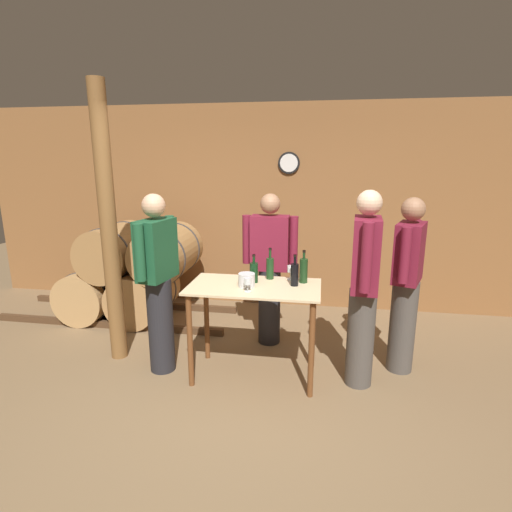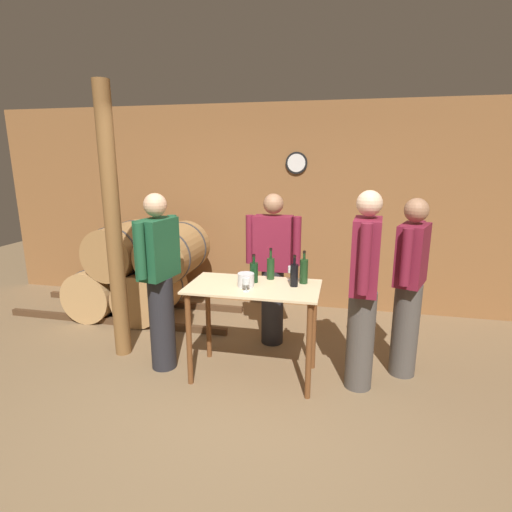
# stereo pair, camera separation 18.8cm
# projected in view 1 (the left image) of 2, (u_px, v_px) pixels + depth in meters

# --- Properties ---
(ground_plane) EXTENTS (14.00, 14.00, 0.00)m
(ground_plane) POSITION_uv_depth(u_px,v_px,m) (238.00, 412.00, 3.23)
(ground_plane) COLOR brown
(back_wall) EXTENTS (8.40, 0.08, 2.70)m
(back_wall) POSITION_uv_depth(u_px,v_px,m) (276.00, 208.00, 5.37)
(back_wall) COLOR brown
(back_wall) RESTS_ON ground_plane
(barrel_rack) EXTENTS (2.92, 0.89, 1.22)m
(barrel_rack) POSITION_uv_depth(u_px,v_px,m) (130.00, 273.00, 5.03)
(barrel_rack) COLOR #4C331E
(barrel_rack) RESTS_ON ground_plane
(tasting_table) EXTENTS (1.18, 0.64, 0.89)m
(tasting_table) POSITION_uv_depth(u_px,v_px,m) (254.00, 304.00, 3.62)
(tasting_table) COLOR beige
(tasting_table) RESTS_ON ground_plane
(wooden_post) EXTENTS (0.16, 0.16, 2.70)m
(wooden_post) POSITION_uv_depth(u_px,v_px,m) (109.00, 228.00, 3.84)
(wooden_post) COLOR brown
(wooden_post) RESTS_ON ground_plane
(wine_bottle_far_left) EXTENTS (0.08, 0.08, 0.26)m
(wine_bottle_far_left) POSITION_uv_depth(u_px,v_px,m) (254.00, 272.00, 3.65)
(wine_bottle_far_left) COLOR black
(wine_bottle_far_left) RESTS_ON tasting_table
(wine_bottle_left) EXTENTS (0.07, 0.07, 0.30)m
(wine_bottle_left) POSITION_uv_depth(u_px,v_px,m) (270.00, 267.00, 3.76)
(wine_bottle_left) COLOR #193819
(wine_bottle_left) RESTS_ON tasting_table
(wine_bottle_center) EXTENTS (0.07, 0.07, 0.28)m
(wine_bottle_center) POSITION_uv_depth(u_px,v_px,m) (295.00, 274.00, 3.55)
(wine_bottle_center) COLOR black
(wine_bottle_center) RESTS_ON tasting_table
(wine_bottle_right) EXTENTS (0.08, 0.08, 0.30)m
(wine_bottle_right) POSITION_uv_depth(u_px,v_px,m) (304.00, 270.00, 3.64)
(wine_bottle_right) COLOR #193819
(wine_bottle_right) RESTS_ON tasting_table
(wine_glass_near_left) EXTENTS (0.06, 0.06, 0.12)m
(wine_glass_near_left) POSITION_uv_depth(u_px,v_px,m) (248.00, 282.00, 3.40)
(wine_glass_near_left) COLOR silver
(wine_glass_near_left) RESTS_ON tasting_table
(wine_glass_near_center) EXTENTS (0.06, 0.06, 0.14)m
(wine_glass_near_center) POSITION_uv_depth(u_px,v_px,m) (291.00, 270.00, 3.73)
(wine_glass_near_center) COLOR silver
(wine_glass_near_center) RESTS_ON tasting_table
(ice_bucket) EXTENTS (0.15, 0.15, 0.12)m
(ice_bucket) POSITION_uv_depth(u_px,v_px,m) (247.00, 280.00, 3.53)
(ice_bucket) COLOR silver
(ice_bucket) RESTS_ON tasting_table
(person_host) EXTENTS (0.34, 0.56, 1.67)m
(person_host) POSITION_uv_depth(u_px,v_px,m) (406.00, 283.00, 3.69)
(person_host) COLOR #4C4742
(person_host) RESTS_ON ground_plane
(person_visitor_with_scarf) EXTENTS (0.25, 0.59, 1.75)m
(person_visitor_with_scarf) POSITION_uv_depth(u_px,v_px,m) (364.00, 286.00, 3.44)
(person_visitor_with_scarf) COLOR #4C4742
(person_visitor_with_scarf) RESTS_ON ground_plane
(person_visitor_bearded) EXTENTS (0.59, 0.24, 1.65)m
(person_visitor_bearded) POSITION_uv_depth(u_px,v_px,m) (270.00, 267.00, 4.28)
(person_visitor_bearded) COLOR #232328
(person_visitor_bearded) RESTS_ON ground_plane
(person_visitor_near_door) EXTENTS (0.29, 0.58, 1.70)m
(person_visitor_near_door) POSITION_uv_depth(u_px,v_px,m) (158.00, 281.00, 3.69)
(person_visitor_near_door) COLOR #232328
(person_visitor_near_door) RESTS_ON ground_plane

